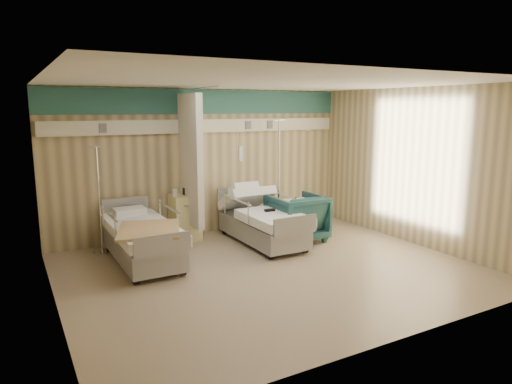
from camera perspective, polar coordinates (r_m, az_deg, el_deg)
ground at (r=7.07m, az=1.81°, el=-9.70°), size 6.00×5.00×0.00m
room_walls at (r=6.86m, az=0.59°, el=5.67°), size 6.04×5.04×2.82m
bed_right at (r=8.33m, az=0.80°, el=-4.28°), size 1.00×2.16×0.63m
bed_left at (r=7.53m, az=-13.99°, el=-6.22°), size 1.00×2.16×0.63m
bedside_cabinet at (r=8.63m, az=-8.85°, el=-3.14°), size 0.50×0.48×0.85m
visitor_armchair at (r=8.51m, az=5.12°, el=-3.18°), size 0.95×0.97×0.87m
waffle_blanket at (r=8.36m, az=5.20°, el=-0.17°), size 0.62×0.55×0.07m
iv_stand_right at (r=9.33m, az=2.80°, el=-1.82°), size 0.40×0.40×2.22m
iv_stand_left at (r=8.19m, az=-18.76°, el=-4.70°), size 0.33×0.33×1.82m
call_remote at (r=8.09m, az=1.71°, el=-2.29°), size 0.20×0.10×0.04m
tan_blanket at (r=7.01m, az=-13.21°, el=-4.59°), size 1.17×1.32×0.04m
toiletry_bag at (r=8.55m, az=-8.21°, el=0.11°), size 0.26×0.18×0.13m
white_cup at (r=8.43m, az=-10.09°, el=-0.10°), size 0.12×0.12×0.13m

